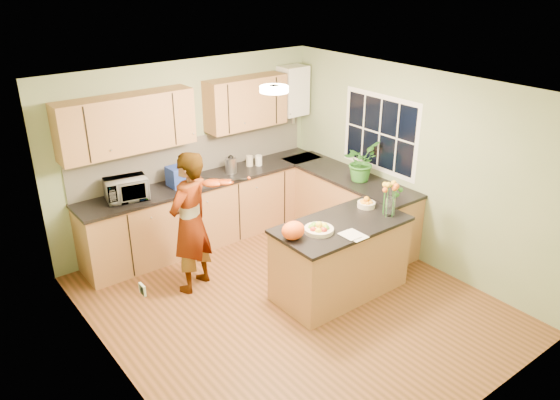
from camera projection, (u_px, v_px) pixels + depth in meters
floor at (291, 304)px, 6.35m from camera, size 4.50×4.50×0.00m
ceiling at (293, 90)px, 5.34m from camera, size 4.00×4.50×0.02m
wall_back at (189, 152)px, 7.48m from camera, size 4.00×0.02×2.50m
wall_front at (473, 302)px, 4.22m from camera, size 4.00×0.02×2.50m
wall_left at (112, 265)px, 4.73m from camera, size 0.02×4.50×2.50m
wall_right at (413, 167)px, 6.97m from camera, size 0.02×4.50×2.50m
back_counter at (209, 209)px, 7.63m from camera, size 3.64×0.62×0.94m
right_counter at (347, 206)px, 7.73m from camera, size 0.62×2.24×0.94m
splashback at (196, 155)px, 7.54m from camera, size 3.60×0.02×0.52m
upper_cabinets at (180, 114)px, 7.01m from camera, size 3.20×0.34×0.70m
boiler at (293, 91)px, 8.05m from camera, size 0.40×0.30×0.86m
window_right at (380, 133)px, 7.28m from camera, size 0.01×1.30×1.05m
light_switch at (142, 289)px, 4.29m from camera, size 0.02×0.09×0.09m
ceiling_lamp at (274, 89)px, 5.58m from camera, size 0.30×0.30×0.07m
peninsula_island at (340, 258)px, 6.42m from camera, size 1.59×0.81×0.91m
fruit_dish at (319, 228)px, 6.02m from camera, size 0.33×0.33×0.11m
orange_bowl at (366, 203)px, 6.63m from camera, size 0.22×0.22×0.13m
flower_vase at (392, 190)px, 6.31m from camera, size 0.27×0.27×0.49m
orange_bag at (293, 230)px, 5.85m from camera, size 0.33×0.31×0.20m
papers at (354, 235)px, 5.96m from camera, size 0.20×0.27×0.01m
violinist at (190, 223)px, 6.35m from camera, size 0.75×0.63×1.73m
violin at (213, 183)px, 6.09m from camera, size 0.59×0.51×0.15m
microwave at (126, 189)px, 6.73m from camera, size 0.55×0.42×0.28m
blue_box at (181, 176)px, 7.17m from camera, size 0.34×0.26×0.26m
kettle at (231, 164)px, 7.59m from camera, size 0.16×0.16×0.30m
jar_cream at (249, 161)px, 7.85m from camera, size 0.11×0.11×0.15m
jar_white at (259, 160)px, 7.88m from camera, size 0.13×0.13×0.15m
potted_plant at (361, 161)px, 7.28m from camera, size 0.59×0.55×0.53m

